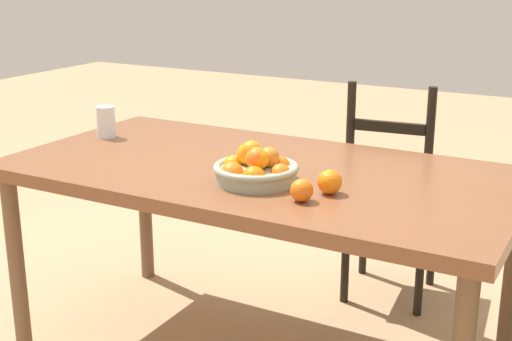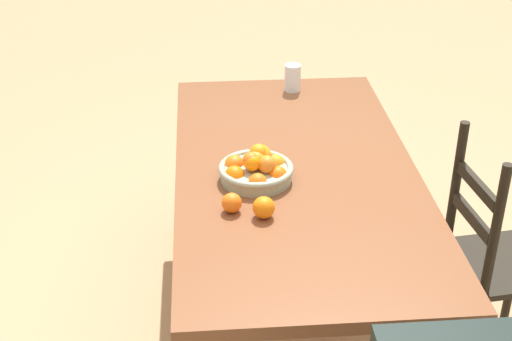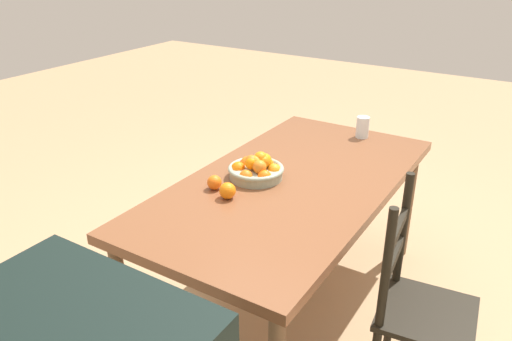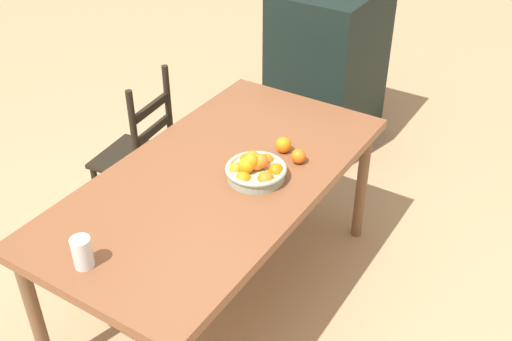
% 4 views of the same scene
% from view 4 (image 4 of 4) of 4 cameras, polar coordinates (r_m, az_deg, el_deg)
% --- Properties ---
extents(ground_plane, '(12.00, 12.00, 0.00)m').
position_cam_4_polar(ground_plane, '(3.30, -3.14, -11.40)').
color(ground_plane, tan).
extents(dining_table, '(1.79, 0.93, 0.76)m').
position_cam_4_polar(dining_table, '(2.84, -3.57, -1.56)').
color(dining_table, brown).
rests_on(dining_table, ground).
extents(chair_near_window, '(0.42, 0.42, 0.99)m').
position_cam_4_polar(chair_near_window, '(3.54, -10.88, 1.04)').
color(chair_near_window, black).
rests_on(chair_near_window, ground).
extents(cabinet, '(0.77, 0.60, 1.13)m').
position_cam_4_polar(cabinet, '(4.31, 6.75, 9.49)').
color(cabinet, black).
rests_on(cabinet, ground).
extents(fruit_bowl, '(0.28, 0.28, 0.14)m').
position_cam_4_polar(fruit_bowl, '(2.75, -0.05, 0.13)').
color(fruit_bowl, '#97A58F').
rests_on(fruit_bowl, dining_table).
extents(orange_loose_0, '(0.08, 0.08, 0.08)m').
position_cam_4_polar(orange_loose_0, '(2.95, 2.58, 2.41)').
color(orange_loose_0, orange).
rests_on(orange_loose_0, dining_table).
extents(orange_loose_1, '(0.07, 0.07, 0.07)m').
position_cam_4_polar(orange_loose_1, '(2.87, 3.98, 1.34)').
color(orange_loose_1, orange).
rests_on(orange_loose_1, dining_table).
extents(drinking_glass, '(0.08, 0.08, 0.13)m').
position_cam_4_polar(drinking_glass, '(2.38, -15.91, -7.37)').
color(drinking_glass, silver).
rests_on(drinking_glass, dining_table).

